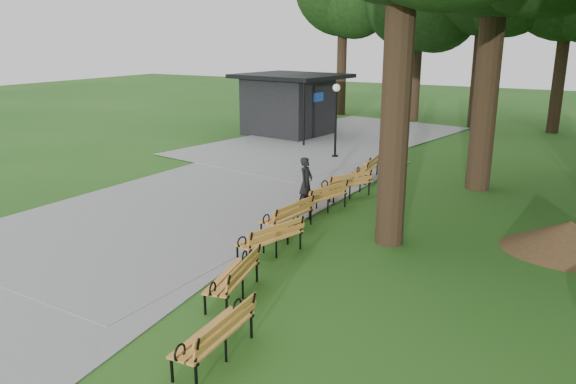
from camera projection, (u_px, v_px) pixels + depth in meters
The scene contains 13 objects.
ground at pixel (270, 243), 14.08m from camera, with size 100.00×100.00×0.00m, color #235819.
path at pixel (214, 193), 18.48m from camera, with size 12.00×38.00×0.06m, color gray.
person at pixel (306, 182), 16.87m from camera, with size 0.57×0.37×1.55m, color black.
kiosk at pixel (288, 104), 29.41m from camera, with size 5.12×4.45×3.21m, color black, non-canonical shape.
lamp_post at pixel (336, 105), 23.47m from camera, with size 0.32×0.32×3.15m.
dirt_mound at pixel (570, 237), 13.37m from camera, with size 2.63×2.63×0.79m, color #47301C.
bench_0 at pixel (214, 334), 8.91m from camera, with size 1.90×0.64×0.88m, color orange, non-canonical shape.
bench_1 at pixel (232, 277), 11.03m from camera, with size 1.90×0.64×0.88m, color orange, non-canonical shape.
bench_2 at pixel (270, 238), 13.16m from camera, with size 1.90×0.64×0.88m, color orange, non-canonical shape.
bench_3 at pixel (287, 216), 14.82m from camera, with size 1.90×0.64×0.88m, color orange, non-canonical shape.
bench_4 at pixel (322, 197), 16.53m from camera, with size 1.90×0.64×0.88m, color orange, non-canonical shape.
bench_5 at pixel (346, 184), 17.97m from camera, with size 1.90×0.64×0.88m, color orange, non-canonical shape.
bench_6 at pixel (366, 169), 20.13m from camera, with size 1.90×0.64×0.88m, color orange, non-canonical shape.
Camera 1 is at (6.87, -11.30, 5.03)m, focal length 34.64 mm.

